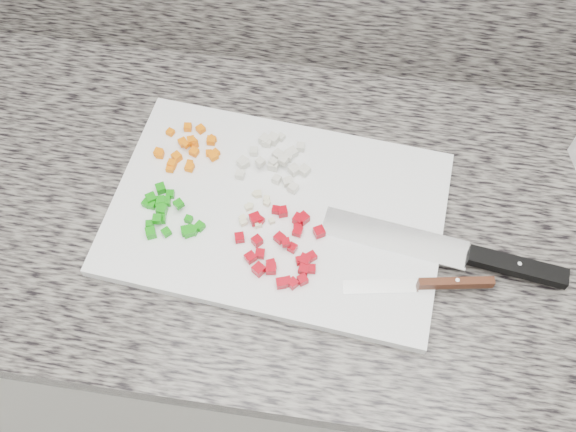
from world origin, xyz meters
name	(u,v)px	position (x,y,z in m)	size (l,w,h in m)	color
cabinet	(331,322)	(0.00, 1.44, 0.43)	(3.92, 0.62, 0.86)	beige
countertop	(348,218)	(0.00, 1.44, 0.88)	(3.96, 0.64, 0.04)	slate
cutting_board	(277,212)	(-0.11, 1.42, 0.91)	(0.50, 0.33, 0.02)	white
carrot_pile	(189,149)	(-0.27, 1.50, 0.92)	(0.10, 0.10, 0.02)	orange
onion_pile	(275,159)	(-0.13, 1.50, 0.92)	(0.12, 0.11, 0.02)	beige
green_pepper_pile	(167,214)	(-0.27, 1.38, 0.92)	(0.10, 0.10, 0.02)	#10880C
red_pepper_pile	(283,247)	(-0.09, 1.35, 0.92)	(0.13, 0.13, 0.02)	#A0020E
garlic_pile	(256,211)	(-0.14, 1.41, 0.92)	(0.06, 0.07, 0.01)	beige
chef_knife	(474,257)	(0.19, 1.38, 0.92)	(0.36, 0.09, 0.02)	white
paring_knife	(437,284)	(0.13, 1.33, 0.92)	(0.21, 0.05, 0.02)	white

